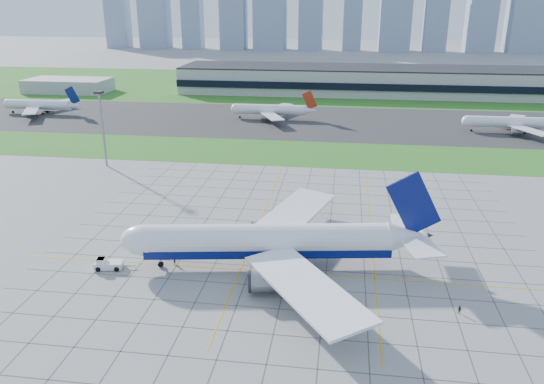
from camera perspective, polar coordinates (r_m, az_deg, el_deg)
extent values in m
plane|color=gray|center=(113.92, 1.78, -8.19)|extent=(1400.00, 1400.00, 0.00)
cube|color=#346C1E|center=(197.64, 4.62, 4.13)|extent=(700.00, 35.00, 0.04)
cube|color=#383838|center=(250.95, 5.41, 7.52)|extent=(700.00, 75.00, 0.04)
cube|color=#346C1E|center=(359.11, 6.30, 11.24)|extent=(700.00, 145.00, 0.04)
cube|color=#474744|center=(135.55, -18.41, -4.48)|extent=(0.18, 130.00, 0.02)
cube|color=#474744|center=(132.30, -15.28, -4.75)|extent=(0.18, 130.00, 0.02)
cube|color=#474744|center=(129.47, -12.00, -5.02)|extent=(0.18, 130.00, 0.02)
cube|color=#474744|center=(127.07, -8.59, -5.29)|extent=(0.18, 130.00, 0.02)
cube|color=#474744|center=(125.15, -5.05, -5.54)|extent=(0.18, 130.00, 0.02)
cube|color=#474744|center=(123.71, -1.42, -5.78)|extent=(0.18, 130.00, 0.02)
cube|color=#474744|center=(122.78, 2.29, -6.00)|extent=(0.18, 130.00, 0.02)
cube|color=#474744|center=(122.36, 6.04, -6.20)|extent=(0.18, 130.00, 0.02)
cube|color=#474744|center=(122.47, 9.80, -6.37)|extent=(0.18, 130.00, 0.02)
cube|color=#474744|center=(123.10, 13.55, -6.51)|extent=(0.18, 130.00, 0.02)
cube|color=#474744|center=(124.24, 17.24, -6.63)|extent=(0.18, 130.00, 0.02)
cube|color=#474744|center=(125.88, 20.85, -6.71)|extent=(0.18, 130.00, 0.02)
cube|color=#474744|center=(128.00, 24.35, -6.77)|extent=(0.18, 130.00, 0.02)
cube|color=#474744|center=(87.21, -0.63, -18.06)|extent=(110.00, 0.18, 0.02)
cube|color=#474744|center=(93.57, 0.12, -15.07)|extent=(110.00, 0.18, 0.02)
cube|color=#474744|center=(100.17, 0.76, -12.47)|extent=(110.00, 0.18, 0.02)
cube|color=#474744|center=(106.96, 1.30, -10.19)|extent=(110.00, 0.18, 0.02)
cube|color=#474744|center=(113.91, 1.78, -8.18)|extent=(110.00, 0.18, 0.02)
cube|color=#474744|center=(120.99, 2.19, -6.41)|extent=(110.00, 0.18, 0.02)
cube|color=#474744|center=(128.18, 2.56, -4.84)|extent=(110.00, 0.18, 0.02)
cube|color=#474744|center=(135.46, 2.88, -3.43)|extent=(110.00, 0.18, 0.02)
cube|color=#474744|center=(142.81, 3.18, -2.17)|extent=(110.00, 0.18, 0.02)
cube|color=#474744|center=(150.23, 3.44, -1.03)|extent=(110.00, 0.18, 0.02)
cube|color=#474744|center=(157.71, 3.67, 0.00)|extent=(110.00, 0.18, 0.02)
cube|color=#474744|center=(165.24, 3.89, 0.94)|extent=(110.00, 0.18, 0.02)
cube|color=#474744|center=(172.80, 4.09, 1.80)|extent=(110.00, 0.18, 0.02)
cube|color=#DAA00B|center=(112.16, 1.66, -8.66)|extent=(120.00, 0.25, 0.03)
cube|color=#DAA00B|center=(132.96, -1.58, -3.87)|extent=(0.25, 100.00, 0.03)
cube|color=#DAA00B|center=(131.62, 10.57, -4.49)|extent=(0.25, 100.00, 0.03)
cube|color=#B7B7B2|center=(334.45, 13.19, 11.50)|extent=(260.00, 42.00, 15.00)
cube|color=black|center=(313.34, 13.50, 10.85)|extent=(260.00, 1.00, 4.00)
cube|color=black|center=(333.45, 13.30, 12.85)|extent=(260.00, 42.00, 0.80)
cube|color=#B7B7B2|center=(357.14, -21.05, 10.66)|extent=(50.00, 25.00, 8.00)
cylinder|color=gray|center=(188.03, -17.72, 6.35)|extent=(0.70, 0.70, 25.00)
cube|color=black|center=(185.66, -18.13, 10.15)|extent=(2.50, 2.50, 0.80)
cube|color=#8597AF|center=(675.80, -16.26, 17.54)|extent=(24.00, 21.60, 68.00)
cube|color=#8597AF|center=(645.10, -8.62, 19.20)|extent=(22.00, 19.80, 95.00)
cube|color=#8597AF|center=(626.41, -0.21, 18.43)|extent=(35.00, 31.50, 74.00)
cube|color=#8597AF|center=(620.00, 8.72, 18.85)|extent=(20.00, 18.00, 88.00)
cube|color=#8597AF|center=(627.21, 17.18, 17.05)|extent=(24.00, 21.60, 62.00)
cube|color=#8597AF|center=(647.26, 25.77, 16.88)|extent=(36.00, 32.40, 80.00)
cylinder|color=white|center=(111.99, -0.45, -5.12)|extent=(51.82, 14.58, 6.70)
cube|color=#081258|center=(112.90, -0.45, -6.10)|extent=(51.75, 14.14, 1.79)
ellipsoid|color=white|center=(114.70, -13.45, -5.08)|extent=(11.63, 8.28, 6.70)
cube|color=black|center=(115.03, -14.67, -4.81)|extent=(2.98, 3.91, 0.67)
cone|color=white|center=(115.92, 14.40, -4.71)|extent=(9.82, 7.68, 6.37)
cube|color=#081258|center=(113.23, 14.99, -1.25)|extent=(12.12, 2.44, 14.26)
cube|color=white|center=(129.04, 2.45, -2.18)|extent=(18.82, 32.86, 1.08)
cube|color=white|center=(96.94, 3.68, -10.17)|extent=(26.16, 31.42, 1.08)
cylinder|color=slate|center=(124.05, -0.50, -4.23)|extent=(7.83, 5.32, 4.25)
cylinder|color=slate|center=(103.09, -0.38, -9.58)|extent=(7.83, 5.32, 4.25)
cylinder|color=gray|center=(116.21, -11.90, -7.24)|extent=(0.46, 0.46, 2.91)
cylinder|color=black|center=(116.59, -11.88, -7.61)|extent=(1.30, 0.74, 1.23)
cylinder|color=black|center=(117.79, 2.28, -6.80)|extent=(1.64, 1.55, 1.45)
cylinder|color=black|center=(111.47, 2.48, -8.45)|extent=(1.64, 1.55, 1.45)
cube|color=white|center=(118.52, -17.14, -7.49)|extent=(6.18, 3.59, 1.36)
cube|color=white|center=(118.53, -17.92, -7.05)|extent=(2.06, 2.38, 1.07)
cube|color=black|center=(118.44, -17.93, -6.97)|extent=(1.84, 2.16, 0.68)
cube|color=gray|center=(117.56, -15.15, -7.68)|extent=(2.91, 0.62, 0.17)
cylinder|color=black|center=(120.29, -17.86, -7.33)|extent=(1.13, 0.65, 1.07)
cylinder|color=black|center=(118.15, -18.20, -7.89)|extent=(1.13, 0.65, 1.07)
cylinder|color=black|center=(119.22, -16.06, -7.39)|extent=(1.13, 0.65, 1.07)
cylinder|color=black|center=(117.07, -16.36, -7.95)|extent=(1.13, 0.65, 1.07)
imported|color=black|center=(116.90, -10.43, -7.25)|extent=(0.64, 0.79, 1.85)
imported|color=black|center=(104.15, 19.51, -11.87)|extent=(0.97, 0.99, 1.61)
cylinder|color=white|center=(292.57, -23.79, 8.60)|extent=(33.18, 4.80, 4.80)
cube|color=#081952|center=(282.61, -20.69, 9.70)|extent=(7.46, 0.40, 9.15)
cube|color=white|center=(300.82, -22.32, 8.92)|extent=(13.89, 20.66, 0.40)
cube|color=white|center=(282.33, -24.49, 7.98)|extent=(13.89, 20.66, 0.40)
cylinder|color=black|center=(293.69, -23.00, 7.95)|extent=(1.00, 1.00, 1.00)
cylinder|color=black|center=(290.00, -23.43, 7.75)|extent=(1.00, 1.00, 1.00)
cylinder|color=white|center=(255.78, -0.18, 8.86)|extent=(33.56, 4.80, 4.80)
cube|color=maroon|center=(252.95, 4.06, 9.84)|extent=(7.46, 0.40, 9.15)
cube|color=white|center=(266.33, 0.66, 9.13)|extent=(13.89, 20.66, 0.40)
cube|color=white|center=(244.95, 0.00, 8.18)|extent=(13.89, 20.66, 0.40)
cylinder|color=black|center=(258.35, 0.51, 8.07)|extent=(1.00, 1.00, 1.00)
cylinder|color=black|center=(254.08, 0.38, 7.87)|extent=(1.00, 1.00, 1.00)
cylinder|color=white|center=(250.88, 24.72, 6.82)|extent=(39.86, 4.80, 4.80)
cube|color=white|center=(262.14, 24.63, 7.15)|extent=(13.89, 20.66, 0.40)
cube|color=white|center=(241.61, 26.01, 5.99)|extent=(13.89, 20.66, 0.40)
cylinder|color=black|center=(254.72, 25.17, 6.00)|extent=(1.00, 1.00, 1.00)
cylinder|color=black|center=(250.62, 25.45, 5.76)|extent=(1.00, 1.00, 1.00)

